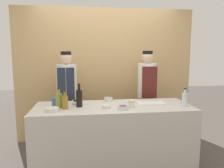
{
  "coord_description": "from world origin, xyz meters",
  "views": [
    {
      "loc": [
        -0.4,
        -2.9,
        1.61
      ],
      "look_at": [
        0.0,
        0.16,
        1.17
      ],
      "focal_mm": 35.0,
      "sensor_mm": 36.0,
      "label": 1
    }
  ],
  "objects": [
    {
      "name": "chef_left",
      "position": [
        -0.68,
        0.7,
        0.89
      ],
      "size": [
        0.33,
        0.33,
        1.63
      ],
      "color": "#28282D",
      "rests_on": "ground_plane"
    },
    {
      "name": "counter",
      "position": [
        0.0,
        0.0,
        0.44
      ],
      "size": [
        2.16,
        0.79,
        0.89
      ],
      "color": "beige",
      "rests_on": "ground_plane"
    },
    {
      "name": "cutting_board",
      "position": [
        0.55,
        0.04,
        0.9
      ],
      "size": [
        0.38,
        0.22,
        0.02
      ],
      "color": "white",
      "rests_on": "counter"
    },
    {
      "name": "sauce_bowl_yellow",
      "position": [
        -0.5,
        0.16,
        0.92
      ],
      "size": [
        0.15,
        0.15,
        0.05
      ],
      "color": "silver",
      "rests_on": "counter"
    },
    {
      "name": "sauce_bowl_brown",
      "position": [
        -0.04,
        0.29,
        0.92
      ],
      "size": [
        0.12,
        0.12,
        0.06
      ],
      "color": "silver",
      "rests_on": "counter"
    },
    {
      "name": "cup_blue",
      "position": [
        -0.79,
        0.11,
        0.94
      ],
      "size": [
        0.09,
        0.09,
        0.1
      ],
      "color": "#386093",
      "rests_on": "counter"
    },
    {
      "name": "bottle_soy",
      "position": [
        -0.46,
        0.01,
        1.01
      ],
      "size": [
        0.08,
        0.08,
        0.32
      ],
      "color": "black",
      "rests_on": "counter"
    },
    {
      "name": "ground_plane",
      "position": [
        0.0,
        0.0,
        0.0
      ],
      "size": [
        14.0,
        14.0,
        0.0
      ],
      "primitive_type": "plane",
      "color": "#4C4742"
    },
    {
      "name": "sauce_bowl_purple",
      "position": [
        0.1,
        -0.21,
        0.91
      ],
      "size": [
        0.14,
        0.14,
        0.05
      ],
      "color": "silver",
      "rests_on": "counter"
    },
    {
      "name": "sauce_bowl_orange",
      "position": [
        -0.11,
        -0.12,
        0.91
      ],
      "size": [
        0.11,
        0.11,
        0.04
      ],
      "color": "silver",
      "rests_on": "counter"
    },
    {
      "name": "bottle_oil",
      "position": [
        -0.73,
        -0.01,
        0.99
      ],
      "size": [
        0.09,
        0.09,
        0.27
      ],
      "color": "olive",
      "rests_on": "counter"
    },
    {
      "name": "bottle_clear",
      "position": [
        0.97,
        -0.13,
        0.98
      ],
      "size": [
        0.07,
        0.07,
        0.25
      ],
      "color": "silver",
      "rests_on": "counter"
    },
    {
      "name": "bottle_vinegar",
      "position": [
        -0.64,
        -0.09,
        0.98
      ],
      "size": [
        0.08,
        0.08,
        0.24
      ],
      "color": "olive",
      "rests_on": "counter"
    },
    {
      "name": "cabinet_wall",
      "position": [
        0.0,
        1.14,
        1.2
      ],
      "size": [
        3.23,
        0.18,
        2.4
      ],
      "color": "tan",
      "rests_on": "ground_plane"
    },
    {
      "name": "chef_right",
      "position": [
        0.68,
        0.7,
        0.9
      ],
      "size": [
        0.32,
        0.32,
        1.64
      ],
      "color": "#28282D",
      "rests_on": "ground_plane"
    },
    {
      "name": "cup_cream",
      "position": [
        0.23,
        -0.12,
        0.94
      ],
      "size": [
        0.09,
        0.09,
        0.1
      ],
      "color": "silver",
      "rests_on": "counter"
    },
    {
      "name": "sauce_bowl_green",
      "position": [
        -0.8,
        -0.19,
        0.91
      ],
      "size": [
        0.17,
        0.17,
        0.05
      ],
      "color": "silver",
      "rests_on": "counter"
    }
  ]
}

